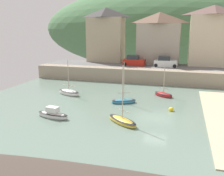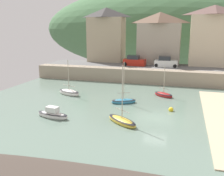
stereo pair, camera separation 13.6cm
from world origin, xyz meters
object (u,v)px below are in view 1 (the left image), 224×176
parked_car_near_slipway (134,61)px  dinghy_open_wooden (69,93)px  sailboat_blue_trim (122,121)px  waterfront_building_left (106,34)px  mooring_buoy (171,110)px  motorboat_with_cabin (163,95)px  sailboat_nearest_shore (53,115)px  parked_car_by_wall (165,62)px  waterfront_building_right (212,35)px  waterfront_building_centre (159,38)px  sailboat_far_left (124,101)px

parked_car_near_slipway → dinghy_open_wooden: bearing=-109.4°
sailboat_blue_trim → parked_car_near_slipway: bearing=135.6°
waterfront_building_left → mooring_buoy: (14.85, -22.43, -7.81)m
motorboat_with_cabin → parked_car_near_slipway: (-6.57, 11.75, 2.96)m
sailboat_blue_trim → sailboat_nearest_shore: (-7.52, -0.48, 0.09)m
motorboat_with_cabin → parked_car_by_wall: bearing=127.7°
sailboat_nearest_shore → motorboat_with_cabin: bearing=57.1°
sailboat_blue_trim → waterfront_building_right: bearing=106.7°
parked_car_near_slipway → waterfront_building_left: bearing=151.5°
motorboat_with_cabin → waterfront_building_centre: bearing=132.9°
waterfront_building_left → parked_car_by_wall: 14.30m
sailboat_nearest_shore → parked_car_near_slipway: size_ratio=0.93×
parked_car_near_slipway → sailboat_blue_trim: bearing=-77.0°
waterfront_building_centre → dinghy_open_wooden: waterfront_building_centre is taller
waterfront_building_left → parked_car_by_wall: bearing=-19.5°
sailboat_nearest_shore → mooring_buoy: (12.03, 5.72, -0.17)m
dinghy_open_wooden → mooring_buoy: bearing=7.2°
waterfront_building_right → parked_car_near_slipway: size_ratio=2.60×
waterfront_building_right → sailboat_nearest_shore: 34.20m
motorboat_with_cabin → parked_car_near_slipway: size_ratio=1.04×
sailboat_blue_trim → mooring_buoy: 6.91m
sailboat_nearest_shore → sailboat_blue_trim: bearing=12.6°
sailboat_far_left → sailboat_nearest_shore: (-6.05, -7.26, 0.09)m
waterfront_building_left → waterfront_building_centre: size_ratio=1.11×
dinghy_open_wooden → sailboat_nearest_shore: 9.34m
sailboat_blue_trim → parked_car_by_wall: (2.37, 23.17, 2.95)m
motorboat_with_cabin → parked_car_by_wall: parked_car_by_wall is taller
waterfront_building_centre → sailboat_far_left: waterfront_building_centre is taller
sailboat_far_left → parked_car_near_slipway: sailboat_far_left is taller
waterfront_building_left → motorboat_with_cabin: bearing=-50.3°
waterfront_building_centre → sailboat_nearest_shore: size_ratio=2.52×
parked_car_by_wall → motorboat_with_cabin: bearing=-87.5°
sailboat_nearest_shore → parked_car_near_slipway: bearing=89.1°
mooring_buoy → dinghy_open_wooden: bearing=167.1°
waterfront_building_left → waterfront_building_right: size_ratio=1.00×
mooring_buoy → sailboat_far_left: bearing=165.6°
sailboat_far_left → parked_car_by_wall: 17.09m
waterfront_building_left → parked_car_near_slipway: 9.52m
sailboat_nearest_shore → parked_car_by_wall: 25.79m
waterfront_building_left → dinghy_open_wooden: (0.39, -19.13, -7.66)m
dinghy_open_wooden → waterfront_building_centre: bearing=81.1°
waterfront_building_right → sailboat_blue_trim: (-10.34, -27.67, -7.71)m
waterfront_building_right → dinghy_open_wooden: waterfront_building_right is taller
dinghy_open_wooden → parked_car_by_wall: (12.32, 14.63, 2.88)m
sailboat_blue_trim → parked_car_by_wall: sailboat_blue_trim is taller
waterfront_building_left → dinghy_open_wooden: bearing=-88.8°
waterfront_building_right → dinghy_open_wooden: 28.91m
sailboat_blue_trim → dinghy_open_wooden: 13.11m
waterfront_building_left → waterfront_building_centre: 10.95m
sailboat_far_left → parked_car_near_slipway: size_ratio=1.28×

